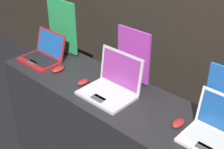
# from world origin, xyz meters

# --- Properties ---
(display_counter) EXTENTS (2.03, 0.57, 0.96)m
(display_counter) POSITION_xyz_m (0.00, 0.28, 0.48)
(display_counter) COLOR black
(display_counter) RESTS_ON ground_plane
(laptop_front) EXTENTS (0.35, 0.29, 0.24)m
(laptop_front) POSITION_xyz_m (-0.78, 0.26, 1.01)
(laptop_front) COLOR maroon
(laptop_front) RESTS_ON display_counter
(mouse_front) EXTENTS (0.07, 0.12, 0.03)m
(mouse_front) POSITION_xyz_m (-0.53, 0.22, 0.97)
(mouse_front) COLOR maroon
(mouse_front) RESTS_ON display_counter
(promo_stand_front) EXTENTS (0.35, 0.07, 0.48)m
(promo_stand_front) POSITION_xyz_m (-0.78, 0.49, 1.19)
(promo_stand_front) COLOR black
(promo_stand_front) RESTS_ON display_counter
(laptop_middle) EXTENTS (0.38, 0.31, 0.29)m
(laptop_middle) POSITION_xyz_m (0.01, 0.28, 1.02)
(laptop_middle) COLOR #B7B7BC
(laptop_middle) RESTS_ON display_counter
(mouse_middle) EXTENTS (0.06, 0.10, 0.03)m
(mouse_middle) POSITION_xyz_m (-0.24, 0.22, 0.97)
(mouse_middle) COLOR maroon
(mouse_middle) RESTS_ON display_counter
(promo_stand_middle) EXTENTS (0.29, 0.07, 0.42)m
(promo_stand_middle) POSITION_xyz_m (0.01, 0.51, 1.16)
(promo_stand_middle) COLOR black
(promo_stand_middle) RESTS_ON display_counter
(laptop_back) EXTENTS (0.33, 0.28, 0.26)m
(laptop_back) POSITION_xyz_m (0.78, 0.32, 1.02)
(laptop_back) COLOR silver
(laptop_back) RESTS_ON display_counter
(mouse_back) EXTENTS (0.06, 0.11, 0.03)m
(mouse_back) POSITION_xyz_m (0.56, 0.29, 0.97)
(mouse_back) COLOR maroon
(mouse_back) RESTS_ON display_counter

